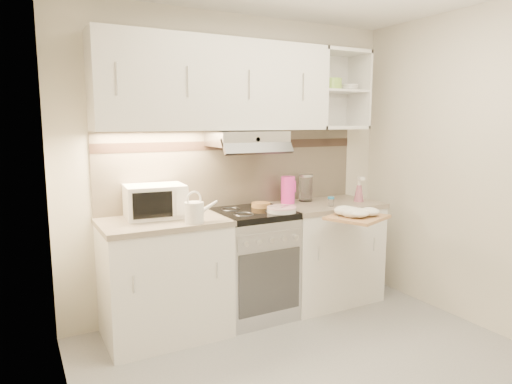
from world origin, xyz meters
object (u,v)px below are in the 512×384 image
plate_stack (282,209)px  pink_pitcher (288,190)px  watering_can (195,211)px  electric_range (252,263)px  microwave (155,201)px  cutting_board (357,217)px  spray_bottle (359,191)px  glass_jar (306,188)px

plate_stack → pink_pitcher: (0.26, 0.31, 0.10)m
watering_can → plate_stack: size_ratio=1.16×
pink_pitcher → plate_stack: bearing=-110.9°
electric_range → microwave: size_ratio=1.95×
pink_pitcher → cutting_board: (0.23, -0.65, -0.15)m
pink_pitcher → cutting_board: bearing=-51.9°
watering_can → cutting_board: size_ratio=0.64×
plate_stack → pink_pitcher: pink_pitcher is taller
spray_bottle → cutting_board: spray_bottle is taller
spray_bottle → glass_jar: bearing=158.9°
electric_range → spray_bottle: (1.05, -0.08, 0.54)m
glass_jar → spray_bottle: bearing=-30.6°
plate_stack → cutting_board: bearing=-34.8°
electric_range → watering_can: size_ratio=3.33×
microwave → watering_can: microwave is taller
watering_can → pink_pitcher: 1.06m
glass_jar → spray_bottle: size_ratio=1.02×
spray_bottle → plate_stack: bearing=-164.4°
electric_range → glass_jar: 0.87m
electric_range → watering_can: (-0.57, -0.21, 0.53)m
electric_range → plate_stack: bearing=-46.6°
microwave → pink_pitcher: microwave is taller
electric_range → cutting_board: size_ratio=2.12×
watering_can → plate_stack: 0.74m
glass_jar → cutting_board: size_ratio=0.58×
plate_stack → glass_jar: 0.59m
pink_pitcher → glass_jar: 0.21m
electric_range → cutting_board: 0.94m
microwave → pink_pitcher: (1.20, 0.03, -0.00)m
electric_range → plate_stack: (0.17, -0.18, 0.47)m
spray_bottle → cutting_board: (-0.39, -0.44, -0.12)m
watering_can → glass_jar: size_ratio=1.10×
cutting_board → watering_can: bearing=143.6°
microwave → pink_pitcher: size_ratio=1.91×
watering_can → pink_pitcher: (1.00, 0.34, 0.04)m
watering_can → cutting_board: (1.23, -0.31, -0.11)m
microwave → spray_bottle: size_ratio=1.91×
electric_range → microwave: bearing=172.1°
electric_range → microwave: microwave is taller
watering_can → microwave: bearing=113.8°
electric_range → spray_bottle: bearing=-4.6°
electric_range → watering_can: bearing=-159.9°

